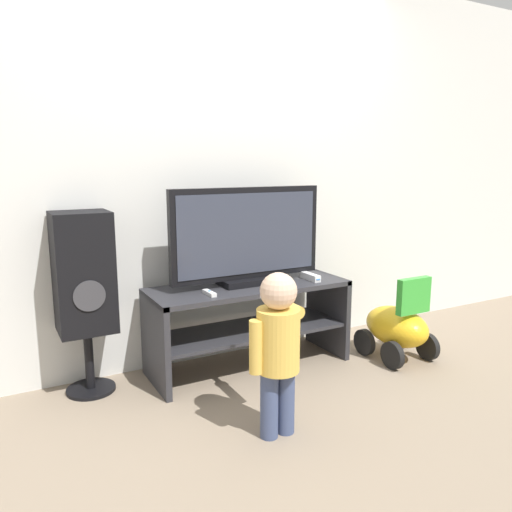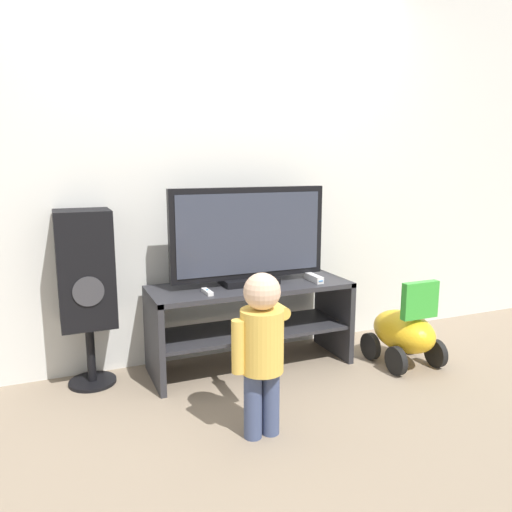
% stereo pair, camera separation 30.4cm
% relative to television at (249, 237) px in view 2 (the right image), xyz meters
% --- Properties ---
extents(ground_plane, '(16.00, 16.00, 0.00)m').
position_rel_television_xyz_m(ground_plane, '(0.00, -0.26, -0.85)').
color(ground_plane, gray).
extents(wall_back, '(10.00, 0.06, 2.60)m').
position_rel_television_xyz_m(wall_back, '(0.00, 0.29, 0.45)').
color(wall_back, silver).
rests_on(wall_back, ground_plane).
extents(tv_stand, '(1.28, 0.47, 0.55)m').
position_rel_television_xyz_m(tv_stand, '(0.00, -0.02, -0.48)').
color(tv_stand, '#2D2D33').
rests_on(tv_stand, ground_plane).
extents(television, '(1.02, 0.20, 0.61)m').
position_rel_television_xyz_m(television, '(0.00, 0.00, 0.00)').
color(television, black).
rests_on(television, tv_stand).
extents(game_console, '(0.05, 0.19, 0.04)m').
position_rel_television_xyz_m(game_console, '(0.42, -0.10, -0.28)').
color(game_console, white).
rests_on(game_console, tv_stand).
extents(remote_primary, '(0.04, 0.13, 0.03)m').
position_rel_television_xyz_m(remote_primary, '(-0.32, -0.13, -0.29)').
color(remote_primary, white).
rests_on(remote_primary, tv_stand).
extents(child, '(0.31, 0.46, 0.81)m').
position_rel_television_xyz_m(child, '(-0.26, -0.81, -0.37)').
color(child, '#3F4C72').
rests_on(child, ground_plane).
extents(speaker_tower, '(0.31, 0.29, 1.05)m').
position_rel_television_xyz_m(speaker_tower, '(-0.98, 0.10, -0.17)').
color(speaker_tower, black).
rests_on(speaker_tower, ground_plane).
extents(ride_on_toy, '(0.36, 0.49, 0.58)m').
position_rel_television_xyz_m(ride_on_toy, '(0.95, -0.37, -0.63)').
color(ride_on_toy, gold).
rests_on(ride_on_toy, ground_plane).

